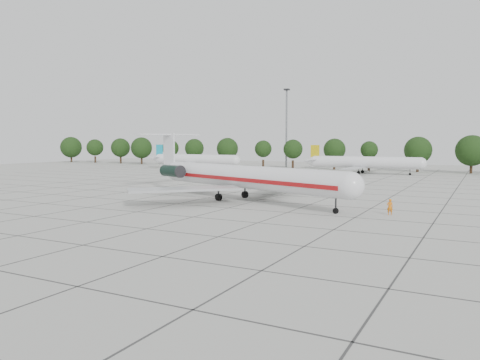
{
  "coord_description": "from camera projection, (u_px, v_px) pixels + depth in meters",
  "views": [
    {
      "loc": [
        28.72,
        -50.92,
        8.39
      ],
      "look_at": [
        1.02,
        1.2,
        3.5
      ],
      "focal_mm": 35.0,
      "sensor_mm": 36.0,
      "label": 1
    }
  ],
  "objects": [
    {
      "name": "ground",
      "position": [
        228.0,
        208.0,
        58.93
      ],
      "size": [
        260.0,
        260.0,
        0.0
      ],
      "primitive_type": "plane",
      "color": "#B5B5AD",
      "rests_on": "ground"
    },
    {
      "name": "apron_joints",
      "position": [
        276.0,
        196.0,
        72.13
      ],
      "size": [
        170.0,
        170.0,
        0.02
      ],
      "primitive_type": "cube",
      "color": "#383838",
      "rests_on": "ground"
    },
    {
      "name": "main_airliner",
      "position": [
        235.0,
        176.0,
        67.31
      ],
      "size": [
        40.32,
        30.59,
        9.74
      ],
      "rotation": [
        0.0,
        0.0,
        -0.36
      ],
      "color": "silver",
      "rests_on": "ground"
    },
    {
      "name": "ground_crew",
      "position": [
        390.0,
        207.0,
        53.34
      ],
      "size": [
        0.78,
        0.63,
        1.85
      ],
      "primitive_type": "imported",
      "rotation": [
        0.0,
        0.0,
        3.45
      ],
      "color": "orange",
      "rests_on": "ground"
    },
    {
      "name": "bg_airliner_b",
      "position": [
        195.0,
        160.0,
        140.39
      ],
      "size": [
        28.24,
        27.2,
        7.4
      ],
      "color": "silver",
      "rests_on": "ground"
    },
    {
      "name": "bg_airliner_c",
      "position": [
        364.0,
        163.0,
        120.84
      ],
      "size": [
        28.24,
        27.2,
        7.4
      ],
      "color": "silver",
      "rests_on": "ground"
    },
    {
      "name": "tree_line",
      "position": [
        335.0,
        149.0,
        138.71
      ],
      "size": [
        249.86,
        8.44,
        10.22
      ],
      "color": "#332114",
      "rests_on": "ground"
    },
    {
      "name": "floodlight_mast",
      "position": [
        286.0,
        123.0,
        152.75
      ],
      "size": [
        1.6,
        1.6,
        25.45
      ],
      "color": "slate",
      "rests_on": "ground"
    }
  ]
}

